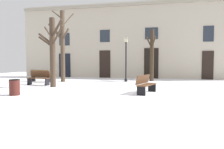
{
  "coord_description": "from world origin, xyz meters",
  "views": [
    {
      "loc": [
        2.95,
        -11.12,
        1.63
      ],
      "look_at": [
        0.0,
        1.93,
        0.8
      ],
      "focal_mm": 35.91,
      "sensor_mm": 36.0,
      "label": 1
    }
  ],
  "objects_px": {
    "tree_foreground": "(52,50)",
    "streetlamp": "(126,54)",
    "bench_near_center_tree": "(146,84)",
    "litter_bin": "(15,87)",
    "tree_center": "(62,44)",
    "bench_back_to_back_left": "(41,76)",
    "bench_by_litter_bin": "(39,78)",
    "tree_right_of_center": "(152,53)"
  },
  "relations": [
    {
      "from": "tree_foreground",
      "to": "tree_center",
      "type": "xyz_separation_m",
      "value": [
        -0.91,
        3.35,
        0.59
      ]
    },
    {
      "from": "bench_back_to_back_left",
      "to": "tree_center",
      "type": "bearing_deg",
      "value": -146.84
    },
    {
      "from": "tree_foreground",
      "to": "litter_bin",
      "type": "relative_size",
      "value": 5.67
    },
    {
      "from": "tree_right_of_center",
      "to": "litter_bin",
      "type": "relative_size",
      "value": 5.45
    },
    {
      "from": "litter_bin",
      "to": "bench_back_to_back_left",
      "type": "relative_size",
      "value": 0.39
    },
    {
      "from": "litter_bin",
      "to": "bench_back_to_back_left",
      "type": "xyz_separation_m",
      "value": [
        -2.37,
        6.34,
        0.1
      ]
    },
    {
      "from": "bench_by_litter_bin",
      "to": "bench_back_to_back_left",
      "type": "bearing_deg",
      "value": 124.23
    },
    {
      "from": "tree_foreground",
      "to": "tree_center",
      "type": "distance_m",
      "value": 3.52
    },
    {
      "from": "tree_center",
      "to": "bench_back_to_back_left",
      "type": "bearing_deg",
      "value": -163.67
    },
    {
      "from": "tree_foreground",
      "to": "litter_bin",
      "type": "distance_m",
      "value": 3.96
    },
    {
      "from": "tree_foreground",
      "to": "bench_by_litter_bin",
      "type": "bearing_deg",
      "value": 151.12
    },
    {
      "from": "tree_foreground",
      "to": "streetlamp",
      "type": "xyz_separation_m",
      "value": [
        3.86,
        4.52,
        -0.15
      ]
    },
    {
      "from": "tree_center",
      "to": "bench_near_center_tree",
      "type": "relative_size",
      "value": 3.16
    },
    {
      "from": "streetlamp",
      "to": "litter_bin",
      "type": "height_order",
      "value": "streetlamp"
    },
    {
      "from": "litter_bin",
      "to": "bench_near_center_tree",
      "type": "xyz_separation_m",
      "value": [
        6.0,
        1.98,
        0.08
      ]
    },
    {
      "from": "streetlamp",
      "to": "bench_near_center_tree",
      "type": "height_order",
      "value": "streetlamp"
    },
    {
      "from": "bench_near_center_tree",
      "to": "tree_right_of_center",
      "type": "bearing_deg",
      "value": 16.77
    },
    {
      "from": "streetlamp",
      "to": "bench_by_litter_bin",
      "type": "bearing_deg",
      "value": -144.81
    },
    {
      "from": "tree_foreground",
      "to": "bench_back_to_back_left",
      "type": "bearing_deg",
      "value": 131.35
    },
    {
      "from": "streetlamp",
      "to": "bench_by_litter_bin",
      "type": "relative_size",
      "value": 2.19
    },
    {
      "from": "litter_bin",
      "to": "bench_near_center_tree",
      "type": "distance_m",
      "value": 6.31
    },
    {
      "from": "tree_center",
      "to": "bench_by_litter_bin",
      "type": "xyz_separation_m",
      "value": [
        -0.53,
        -2.56,
        -2.41
      ]
    },
    {
      "from": "tree_right_of_center",
      "to": "bench_near_center_tree",
      "type": "relative_size",
      "value": 2.34
    },
    {
      "from": "tree_center",
      "to": "bench_near_center_tree",
      "type": "xyz_separation_m",
      "value": [
        6.74,
        -4.84,
        -2.43
      ]
    },
    {
      "from": "tree_center",
      "to": "bench_near_center_tree",
      "type": "distance_m",
      "value": 8.65
    },
    {
      "from": "bench_near_center_tree",
      "to": "tree_foreground",
      "type": "bearing_deg",
      "value": 92.1
    },
    {
      "from": "tree_center",
      "to": "streetlamp",
      "type": "height_order",
      "value": "tree_center"
    },
    {
      "from": "tree_foreground",
      "to": "litter_bin",
      "type": "xyz_separation_m",
      "value": [
        -0.16,
        -3.47,
        -1.92
      ]
    },
    {
      "from": "tree_right_of_center",
      "to": "bench_near_center_tree",
      "type": "xyz_separation_m",
      "value": [
        0.04,
        -6.99,
        -1.75
      ]
    },
    {
      "from": "tree_foreground",
      "to": "tree_center",
      "type": "relative_size",
      "value": 0.77
    },
    {
      "from": "bench_by_litter_bin",
      "to": "streetlamp",
      "type": "bearing_deg",
      "value": 41.67
    },
    {
      "from": "litter_bin",
      "to": "bench_back_to_back_left",
      "type": "distance_m",
      "value": 6.77
    },
    {
      "from": "bench_by_litter_bin",
      "to": "bench_back_to_back_left",
      "type": "height_order",
      "value": "bench_by_litter_bin"
    },
    {
      "from": "bench_by_litter_bin",
      "to": "bench_near_center_tree",
      "type": "bearing_deg",
      "value": -10.94
    },
    {
      "from": "tree_center",
      "to": "litter_bin",
      "type": "distance_m",
      "value": 7.3
    },
    {
      "from": "tree_foreground",
      "to": "litter_bin",
      "type": "bearing_deg",
      "value": -92.72
    },
    {
      "from": "litter_bin",
      "to": "bench_near_center_tree",
      "type": "height_order",
      "value": "bench_near_center_tree"
    },
    {
      "from": "tree_right_of_center",
      "to": "bench_back_to_back_left",
      "type": "xyz_separation_m",
      "value": [
        -8.32,
        -2.62,
        -1.73
      ]
    },
    {
      "from": "tree_right_of_center",
      "to": "streetlamp",
      "type": "relative_size",
      "value": 1.17
    },
    {
      "from": "bench_by_litter_bin",
      "to": "tree_foreground",
      "type": "bearing_deg",
      "value": -22.39
    },
    {
      "from": "tree_center",
      "to": "litter_bin",
      "type": "xyz_separation_m",
      "value": [
        0.74,
        -6.82,
        -2.51
      ]
    },
    {
      "from": "tree_foreground",
      "to": "tree_center",
      "type": "bearing_deg",
      "value": 105.17
    }
  ]
}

